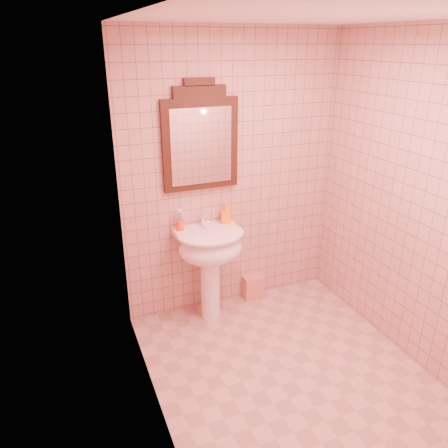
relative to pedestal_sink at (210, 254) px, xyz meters
name	(u,v)px	position (x,y,z in m)	size (l,w,h in m)	color
floor	(285,369)	(0.30, -0.87, -0.66)	(2.20, 2.20, 0.00)	#C5A48E
back_wall	(232,178)	(0.30, 0.23, 0.59)	(2.00, 0.02, 2.50)	tan
pedestal_sink	(210,254)	(0.00, 0.00, 0.00)	(0.58, 0.58, 0.86)	white
faucet	(204,221)	(0.00, 0.14, 0.26)	(0.04, 0.16, 0.11)	white
mirror	(200,140)	(0.00, 0.20, 0.96)	(0.65, 0.06, 0.91)	black
toothbrush_cup	(180,225)	(-0.22, 0.15, 0.25)	(0.07, 0.07, 0.16)	#FB3E15
soap_dispenser	(226,213)	(0.21, 0.15, 0.30)	(0.09, 0.09, 0.19)	orange
towel	(253,287)	(0.51, 0.17, -0.54)	(0.19, 0.13, 0.24)	tan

